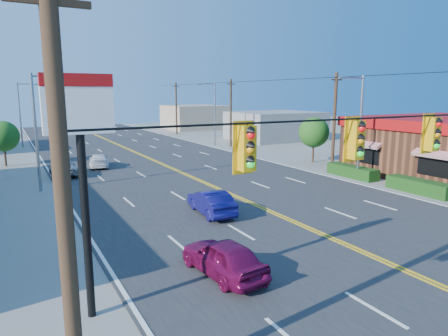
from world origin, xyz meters
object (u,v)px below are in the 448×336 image
pizza_hut_sign (81,147)px  car_magenta (223,259)px  car_blue (211,203)px  car_silver (64,169)px  car_white (99,161)px

pizza_hut_sign → car_magenta: bearing=4.9°
car_blue → car_silver: car_blue is taller
car_blue → pizza_hut_sign: bearing=47.7°
car_magenta → car_silver: 22.40m
pizza_hut_sign → car_white: bearing=77.7°
car_white → car_silver: (-3.34, -2.44, 0.03)m
car_silver → car_blue: bearing=112.1°
car_white → pizza_hut_sign: bearing=89.1°
pizza_hut_sign → car_silver: 23.21m
pizza_hut_sign → car_silver: bearing=84.7°
pizza_hut_sign → car_silver: pizza_hut_sign is taller
car_blue → car_silver: size_ratio=0.92×
pizza_hut_sign → car_blue: pizza_hut_sign is taller
car_white → car_silver: 4.14m
pizza_hut_sign → car_blue: (7.86, 7.40, -4.51)m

